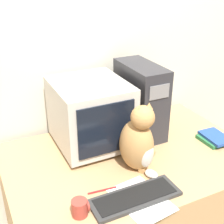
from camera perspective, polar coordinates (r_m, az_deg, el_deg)
The scene contains 10 objects.
wall_back at distance 2.07m, azimuth -3.56°, elevation 10.87°, with size 7.00×0.05×2.50m.
desk at distance 2.07m, azimuth 3.12°, elevation -16.78°, with size 1.42×0.94×0.77m.
crt_monitor at distance 1.84m, azimuth -3.97°, elevation -0.31°, with size 0.41×0.46×0.40m.
computer_tower at distance 1.98m, azimuth 5.19°, elevation 2.27°, with size 0.19×0.40×0.46m.
keyboard at distance 1.53m, azimuth 4.24°, elevation -15.29°, with size 0.44×0.16×0.02m.
cat at distance 1.64m, azimuth 4.85°, elevation -5.46°, with size 0.27×0.27×0.38m.
book_stack at distance 2.06m, azimuth 18.24°, elevation -4.58°, with size 0.16×0.20×0.04m.
pen at distance 1.58m, azimuth -1.80°, elevation -14.13°, with size 0.15×0.02×0.01m.
paper_sheet at distance 1.54m, azimuth 5.34°, elevation -15.65°, with size 0.24×0.32×0.00m.
mug at distance 1.44m, azimuth -5.85°, elevation -17.02°, with size 0.08×0.07×0.08m.
Camera 1 is at (-0.76, -0.85, 1.79)m, focal length 50.00 mm.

